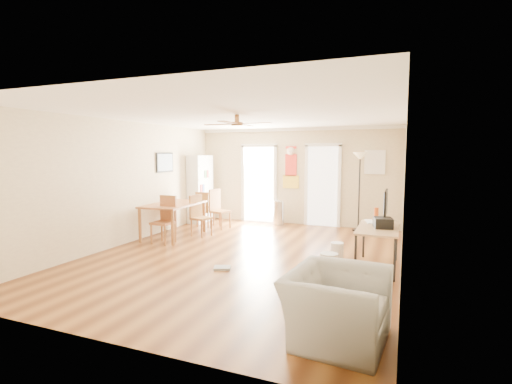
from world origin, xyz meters
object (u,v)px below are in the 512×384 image
at_px(armchair, 337,306).
at_px(bookshelf, 200,189).
at_px(dining_chair_near, 163,220).
at_px(dining_chair_far, 205,209).
at_px(wastebasket_b, 329,263).
at_px(dining_chair_right_b, 201,216).
at_px(wastebasket_a, 337,250).
at_px(dining_table, 174,220).
at_px(torchiere_lamp, 359,192).
at_px(trash_can, 278,213).
at_px(printer, 383,223).
at_px(computer_desk, 377,248).
at_px(dining_chair_right_a, 220,209).

bearing_deg(armchair, bookshelf, 46.78).
bearing_deg(dining_chair_near, armchair, -32.19).
distance_m(dining_chair_far, wastebasket_b, 4.64).
distance_m(dining_chair_right_b, wastebasket_a, 3.32).
relative_size(dining_table, torchiere_lamp, 0.80).
bearing_deg(dining_chair_near, wastebasket_b, -8.80).
height_order(trash_can, wastebasket_a, trash_can).
xyz_separation_m(dining_chair_far, printer, (4.54, -2.15, 0.32)).
xyz_separation_m(dining_chair_right_b, armchair, (3.75, -3.75, -0.12)).
bearing_deg(torchiere_lamp, armchair, -85.75).
distance_m(dining_chair_right_b, computer_desk, 4.12).
relative_size(trash_can, torchiere_lamp, 0.33).
height_order(torchiere_lamp, computer_desk, torchiere_lamp).
xyz_separation_m(trash_can, wastebasket_b, (2.04, -3.59, -0.16)).
bearing_deg(printer, bookshelf, 139.57).
bearing_deg(trash_can, dining_chair_near, -119.56).
relative_size(bookshelf, computer_desk, 1.44).
bearing_deg(computer_desk, dining_chair_far, 154.51).
bearing_deg(armchair, dining_chair_right_b, 50.44).
distance_m(bookshelf, torchiere_lamp, 4.29).
bearing_deg(dining_chair_far, wastebasket_a, 154.22).
relative_size(dining_chair_right_b, printer, 2.88).
distance_m(dining_chair_right_a, wastebasket_b, 4.19).
height_order(dining_chair_right_a, dining_chair_far, dining_chair_right_a).
relative_size(torchiere_lamp, wastebasket_a, 7.09).
xyz_separation_m(trash_can, printer, (2.81, -3.05, 0.45)).
bearing_deg(computer_desk, armchair, -94.80).
xyz_separation_m(dining_chair_right_a, printer, (4.05, -2.05, 0.28)).
xyz_separation_m(dining_table, dining_chair_near, (0.15, -0.62, 0.11)).
height_order(dining_chair_near, printer, dining_chair_near).
height_order(bookshelf, trash_can, bookshelf).
bearing_deg(dining_chair_far, armchair, 130.19).
xyz_separation_m(dining_chair_far, wastebasket_a, (3.73, -1.70, -0.32)).
bearing_deg(dining_chair_right_a, torchiere_lamp, -59.57).
xyz_separation_m(wastebasket_b, armchair, (0.48, -2.12, 0.19)).
relative_size(dining_chair_near, wastebasket_a, 3.66).
height_order(bookshelf, dining_chair_right_b, bookshelf).
bearing_deg(torchiere_lamp, dining_chair_near, -142.20).
xyz_separation_m(dining_chair_near, dining_chair_far, (-0.09, 1.99, -0.04)).
height_order(wastebasket_a, wastebasket_b, wastebasket_b).
bearing_deg(dining_chair_far, printer, 153.47).
height_order(trash_can, torchiere_lamp, torchiere_lamp).
bearing_deg(dining_chair_near, trash_can, 62.48).
xyz_separation_m(bookshelf, dining_chair_right_b, (0.94, -1.58, -0.46)).
distance_m(bookshelf, wastebasket_b, 5.36).
bearing_deg(dining_chair_far, computer_desk, 153.29).
distance_m(dining_chair_right_a, trash_can, 1.60).
height_order(computer_desk, wastebasket_b, computer_desk).
distance_m(dining_table, dining_chair_right_b, 0.63).
distance_m(torchiere_lamp, wastebasket_a, 2.74).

